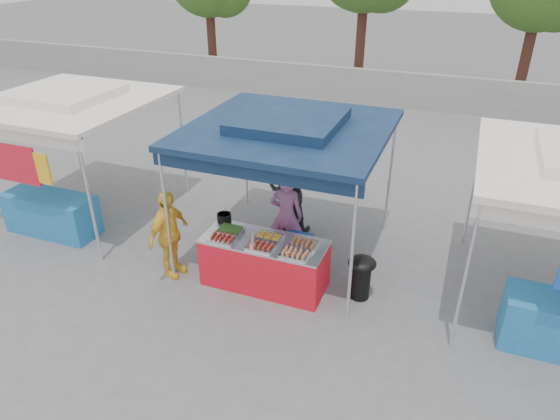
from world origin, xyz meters
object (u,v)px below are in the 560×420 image
(vendor_table, at_px, (264,263))
(helper_man, at_px, (290,191))
(cooking_pot, at_px, (224,218))
(vendor_woman, at_px, (286,215))
(customer_person, at_px, (169,235))
(wok_burner, at_px, (361,274))

(vendor_table, xyz_separation_m, helper_man, (-0.24, 1.85, 0.42))
(helper_man, bearing_deg, vendor_table, 85.42)
(cooking_pot, bearing_deg, helper_man, 67.49)
(vendor_table, bearing_deg, vendor_woman, 89.59)
(vendor_woman, height_order, helper_man, helper_man)
(cooking_pot, xyz_separation_m, customer_person, (-0.72, -0.62, -0.14))
(wok_burner, bearing_deg, helper_man, 128.88)
(vendor_table, distance_m, vendor_woman, 1.05)
(vendor_table, relative_size, vendor_woman, 1.25)
(vendor_woman, distance_m, customer_person, 2.04)
(vendor_table, bearing_deg, customer_person, -169.71)
(customer_person, bearing_deg, cooking_pot, -41.50)
(vendor_woman, bearing_deg, customer_person, 31.34)
(customer_person, bearing_deg, vendor_woman, -43.72)
(vendor_table, distance_m, wok_burner, 1.56)
(cooking_pot, distance_m, vendor_woman, 1.10)
(vendor_table, xyz_separation_m, customer_person, (-1.58, -0.29, 0.35))
(vendor_table, relative_size, customer_person, 1.29)
(cooking_pot, height_order, wok_burner, cooking_pot)
(cooking_pot, relative_size, helper_man, 0.14)
(wok_burner, distance_m, customer_person, 3.19)
(cooking_pot, bearing_deg, vendor_table, -20.83)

